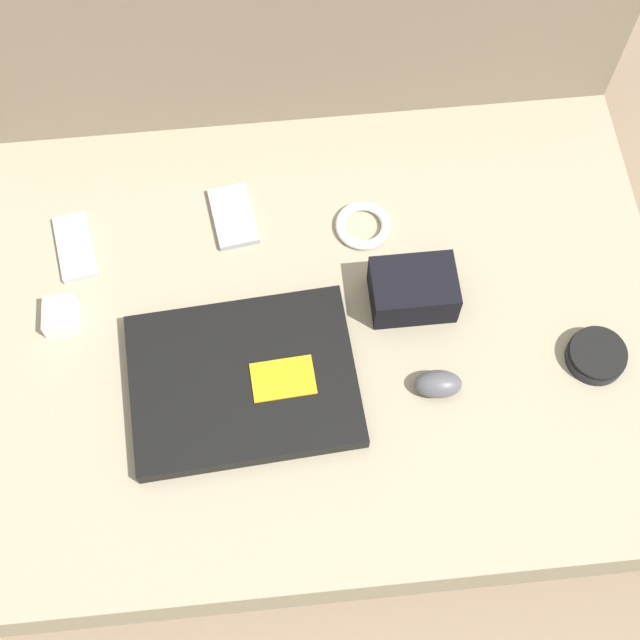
{
  "coord_description": "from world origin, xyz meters",
  "views": [
    {
      "loc": [
        -0.06,
        -0.56,
        1.33
      ],
      "look_at": [
        0.0,
        0.0,
        0.14
      ],
      "focal_mm": 50.0,
      "sensor_mm": 36.0,
      "label": 1
    }
  ],
  "objects_px": {
    "laptop": "(244,381)",
    "camera_pouch": "(413,290)",
    "speaker_puck": "(597,355)",
    "phone_silver": "(75,247)",
    "phone_black": "(233,216)",
    "computer_mouse": "(438,384)",
    "charger_brick": "(60,316)"
  },
  "relations": [
    {
      "from": "laptop",
      "to": "camera_pouch",
      "type": "bearing_deg",
      "value": 19.58
    },
    {
      "from": "speaker_puck",
      "to": "laptop",
      "type": "bearing_deg",
      "value": 178.76
    },
    {
      "from": "phone_silver",
      "to": "phone_black",
      "type": "relative_size",
      "value": 1.04
    },
    {
      "from": "computer_mouse",
      "to": "charger_brick",
      "type": "relative_size",
      "value": 1.32
    },
    {
      "from": "speaker_puck",
      "to": "camera_pouch",
      "type": "xyz_separation_m",
      "value": [
        -0.26,
        0.12,
        0.02
      ]
    },
    {
      "from": "phone_black",
      "to": "charger_brick",
      "type": "relative_size",
      "value": 2.16
    },
    {
      "from": "laptop",
      "to": "camera_pouch",
      "type": "distance_m",
      "value": 0.28
    },
    {
      "from": "camera_pouch",
      "to": "computer_mouse",
      "type": "bearing_deg",
      "value": -83.73
    },
    {
      "from": "speaker_puck",
      "to": "phone_black",
      "type": "bearing_deg",
      "value": 150.21
    },
    {
      "from": "camera_pouch",
      "to": "charger_brick",
      "type": "distance_m",
      "value": 0.53
    },
    {
      "from": "laptop",
      "to": "phone_black",
      "type": "xyz_separation_m",
      "value": [
        0.0,
        0.28,
        -0.01
      ]
    },
    {
      "from": "phone_black",
      "to": "camera_pouch",
      "type": "distance_m",
      "value": 0.31
    },
    {
      "from": "laptop",
      "to": "speaker_puck",
      "type": "xyz_separation_m",
      "value": [
        0.52,
        -0.01,
        -0.0
      ]
    },
    {
      "from": "computer_mouse",
      "to": "charger_brick",
      "type": "distance_m",
      "value": 0.57
    },
    {
      "from": "laptop",
      "to": "camera_pouch",
      "type": "xyz_separation_m",
      "value": [
        0.26,
        0.11,
        0.02
      ]
    },
    {
      "from": "computer_mouse",
      "to": "phone_silver",
      "type": "height_order",
      "value": "computer_mouse"
    },
    {
      "from": "laptop",
      "to": "phone_black",
      "type": "height_order",
      "value": "laptop"
    },
    {
      "from": "computer_mouse",
      "to": "speaker_puck",
      "type": "xyz_separation_m",
      "value": [
        0.24,
        0.02,
        -0.01
      ]
    },
    {
      "from": "computer_mouse",
      "to": "phone_black",
      "type": "relative_size",
      "value": 0.61
    },
    {
      "from": "speaker_puck",
      "to": "camera_pouch",
      "type": "height_order",
      "value": "camera_pouch"
    },
    {
      "from": "computer_mouse",
      "to": "phone_silver",
      "type": "relative_size",
      "value": 0.59
    },
    {
      "from": "speaker_puck",
      "to": "camera_pouch",
      "type": "distance_m",
      "value": 0.28
    },
    {
      "from": "charger_brick",
      "to": "camera_pouch",
      "type": "bearing_deg",
      "value": -1.9
    },
    {
      "from": "laptop",
      "to": "charger_brick",
      "type": "xyz_separation_m",
      "value": [
        -0.27,
        0.13,
        0.0
      ]
    },
    {
      "from": "camera_pouch",
      "to": "laptop",
      "type": "bearing_deg",
      "value": -156.79
    },
    {
      "from": "camera_pouch",
      "to": "charger_brick",
      "type": "relative_size",
      "value": 2.29
    },
    {
      "from": "phone_black",
      "to": "speaker_puck",
      "type": "bearing_deg",
      "value": -37.84
    },
    {
      "from": "camera_pouch",
      "to": "charger_brick",
      "type": "height_order",
      "value": "camera_pouch"
    },
    {
      "from": "speaker_puck",
      "to": "charger_brick",
      "type": "distance_m",
      "value": 0.79
    },
    {
      "from": "laptop",
      "to": "speaker_puck",
      "type": "relative_size",
      "value": 3.87
    },
    {
      "from": "laptop",
      "to": "speaker_puck",
      "type": "height_order",
      "value": "laptop"
    },
    {
      "from": "phone_silver",
      "to": "laptop",
      "type": "bearing_deg",
      "value": -55.29
    }
  ]
}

